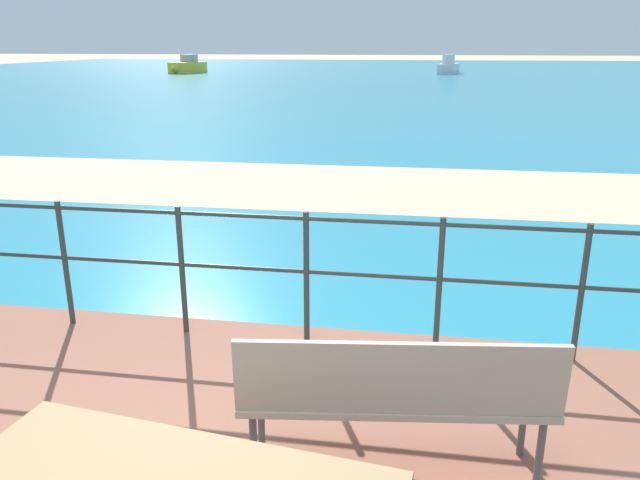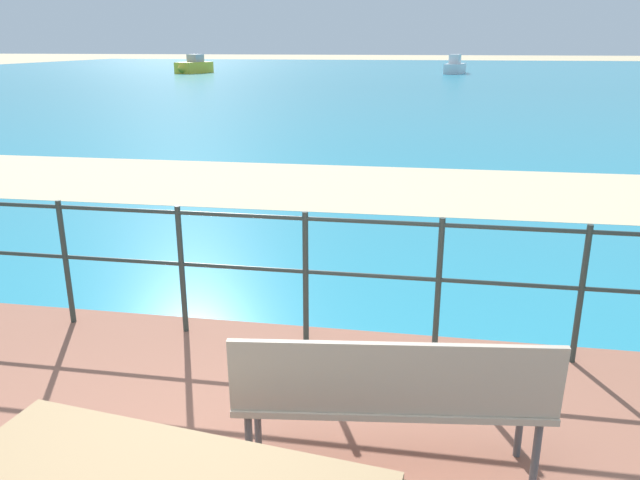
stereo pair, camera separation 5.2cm
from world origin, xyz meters
The scene contains 6 objects.
sea_water centered at (0.00, 40.00, 0.01)m, with size 90.00×90.00×0.01m, color teal.
beach_strip centered at (0.00, 8.03, 0.01)m, with size 54.00×3.44×0.01m, color beige.
park_bench centered at (0.74, 0.86, 0.59)m, with size 1.65×0.61×0.86m.
railing_fence centered at (0.00, 2.36, 0.70)m, with size 5.94×0.04×1.03m.
boat_mid centered at (2.67, 47.99, 0.48)m, with size 1.81×3.98×1.40m.
boat_far centered at (-17.15, 44.96, 0.50)m, with size 2.28×3.65×1.39m.
Camera 1 is at (0.80, -1.91, 2.27)m, focal length 34.71 mm.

